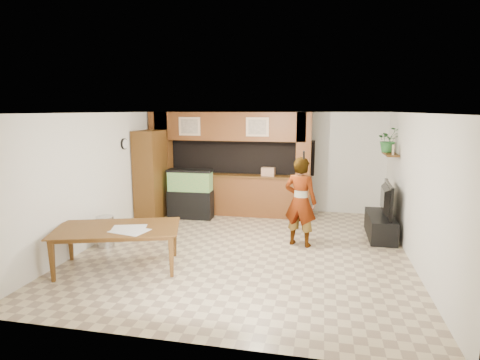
% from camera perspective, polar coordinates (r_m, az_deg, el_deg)
% --- Properties ---
extents(floor, '(6.50, 6.50, 0.00)m').
position_cam_1_polar(floor, '(7.86, 0.75, -9.78)').
color(floor, tan).
rests_on(floor, ground).
extents(ceiling, '(6.50, 6.50, 0.00)m').
position_cam_1_polar(ceiling, '(7.40, 0.80, 9.53)').
color(ceiling, white).
rests_on(ceiling, wall_back).
extents(wall_back, '(6.00, 0.00, 6.00)m').
position_cam_1_polar(wall_back, '(10.70, 4.11, 2.66)').
color(wall_back, silver).
rests_on(wall_back, floor).
extents(wall_left, '(0.00, 6.50, 6.50)m').
position_cam_1_polar(wall_left, '(8.61, -19.23, 0.34)').
color(wall_left, silver).
rests_on(wall_left, floor).
extents(wall_right, '(0.00, 6.50, 6.50)m').
position_cam_1_polar(wall_right, '(7.56, 23.71, -1.22)').
color(wall_right, silver).
rests_on(wall_right, floor).
extents(partition, '(4.20, 0.99, 2.60)m').
position_cam_1_polar(partition, '(10.27, -1.61, 2.45)').
color(partition, brown).
rests_on(partition, floor).
extents(wall_clock, '(0.05, 0.25, 0.25)m').
position_cam_1_polar(wall_clock, '(9.38, -16.13, 4.95)').
color(wall_clock, black).
rests_on(wall_clock, wall_left).
extents(wall_shelf, '(0.25, 0.90, 0.04)m').
position_cam_1_polar(wall_shelf, '(9.38, 20.58, 3.48)').
color(wall_shelf, brown).
rests_on(wall_shelf, wall_right).
extents(pantry_cabinet, '(0.54, 0.89, 2.16)m').
position_cam_1_polar(pantry_cabinet, '(10.03, -12.59, 0.70)').
color(pantry_cabinet, brown).
rests_on(pantry_cabinet, floor).
extents(trash_can, '(0.33, 0.33, 0.61)m').
position_cam_1_polar(trash_can, '(8.34, -18.59, -6.94)').
color(trash_can, '#B2B2B7').
rests_on(trash_can, floor).
extents(aquarium, '(1.10, 0.41, 1.22)m').
position_cam_1_polar(aquarium, '(9.96, -7.06, -2.05)').
color(aquarium, black).
rests_on(aquarium, floor).
extents(tv_stand, '(0.52, 1.42, 0.47)m').
position_cam_1_polar(tv_stand, '(9.02, 19.33, -6.16)').
color(tv_stand, black).
rests_on(tv_stand, floor).
extents(television, '(0.20, 1.20, 0.69)m').
position_cam_1_polar(television, '(8.89, 19.54, -2.56)').
color(television, black).
rests_on(television, tv_stand).
extents(photo_frame, '(0.04, 0.16, 0.21)m').
position_cam_1_polar(photo_frame, '(9.05, 20.93, 4.04)').
color(photo_frame, tan).
rests_on(photo_frame, wall_shelf).
extents(potted_plant, '(0.62, 0.59, 0.55)m').
position_cam_1_polar(potted_plant, '(9.53, 20.34, 5.38)').
color(potted_plant, '#27622B').
rests_on(potted_plant, wall_shelf).
extents(person, '(0.74, 0.59, 1.77)m').
position_cam_1_polar(person, '(7.92, 8.58, -3.07)').
color(person, olive).
rests_on(person, floor).
extents(microphone, '(0.04, 0.11, 0.17)m').
position_cam_1_polar(microphone, '(7.60, 9.07, 3.52)').
color(microphone, black).
rests_on(microphone, person).
extents(dining_table, '(2.28, 1.70, 0.71)m').
position_cam_1_polar(dining_table, '(7.12, -16.99, -9.32)').
color(dining_table, brown).
rests_on(dining_table, floor).
extents(newspaper_a, '(0.65, 0.53, 0.01)m').
position_cam_1_polar(newspaper_a, '(6.80, -15.42, -6.97)').
color(newspaper_a, silver).
rests_on(newspaper_a, dining_table).
extents(newspaper_b, '(0.64, 0.55, 0.01)m').
position_cam_1_polar(newspaper_b, '(6.94, -15.51, -6.63)').
color(newspaper_b, silver).
rests_on(newspaper_b, dining_table).
extents(counter_box, '(0.33, 0.23, 0.21)m').
position_cam_1_polar(counter_box, '(9.92, 4.04, 1.19)').
color(counter_box, '#A37658').
rests_on(counter_box, partition).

